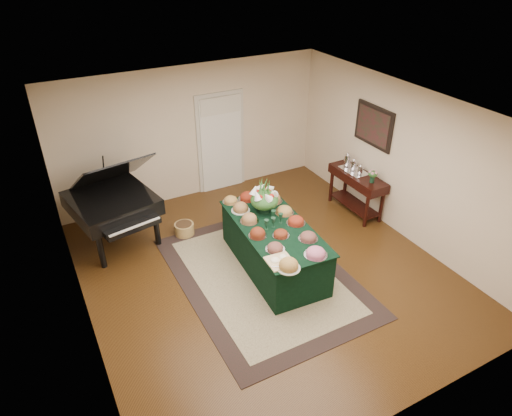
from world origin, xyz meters
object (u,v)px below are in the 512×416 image
floral_centerpiece (264,197)px  grand_piano (113,202)px  buffet_table (274,247)px  mahogany_sideboard (357,182)px

floral_centerpiece → grand_piano: 2.63m
buffet_table → floral_centerpiece: (0.08, 0.46, 0.68)m
buffet_table → grand_piano: 2.88m
buffet_table → grand_piano: size_ratio=1.27×
floral_centerpiece → grand_piano: grand_piano is taller
floral_centerpiece → mahogany_sideboard: bearing=8.1°
grand_piano → mahogany_sideboard: bearing=-14.8°
buffet_table → floral_centerpiece: size_ratio=4.69×
floral_centerpiece → grand_piano: bearing=145.6°
buffet_table → floral_centerpiece: 0.82m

